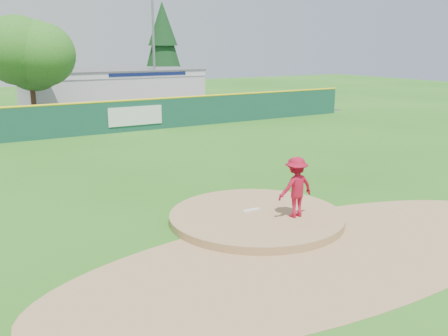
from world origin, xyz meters
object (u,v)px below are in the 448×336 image
light_pole_right (154,43)px  deciduous_tree (30,58)px  pitcher (296,187)px  van (88,118)px  pool_building_grp (111,88)px  conifer_tree (163,44)px

light_pole_right → deciduous_tree: bearing=-160.0°
pitcher → van: 21.95m
pool_building_grp → conifer_tree: 8.95m
pitcher → light_pole_right: bearing=-105.9°
pitcher → deciduous_tree: (-2.87, 25.84, 3.36)m
pitcher → pool_building_grp: pool_building_grp is taller
pitcher → deciduous_tree: bearing=-84.3°
pool_building_grp → light_pole_right: (3.00, -2.99, 3.88)m
light_pole_right → pool_building_grp: bearing=135.1°
deciduous_tree → light_pole_right: (11.00, 4.00, 0.99)m
pitcher → light_pole_right: light_pole_right is taller
deciduous_tree → conifer_tree: size_ratio=0.77×
pitcher → pool_building_grp: size_ratio=0.12×
conifer_tree → light_pole_right: (-4.00, -7.00, 0.00)m
van → light_pole_right: bearing=-67.3°
pitcher → deciduous_tree: deciduous_tree is taller
deciduous_tree → conifer_tree: (15.00, 11.00, 0.99)m
conifer_tree → light_pole_right: 8.06m
deciduous_tree → light_pole_right: 11.75m
pitcher → van: bearing=-90.3°
pitcher → van: size_ratio=0.44×
van → conifer_tree: bearing=-60.5°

